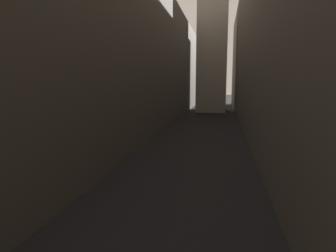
% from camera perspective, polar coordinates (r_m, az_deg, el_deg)
% --- Properties ---
extents(ground_plane, '(264.00, 264.00, 0.00)m').
position_cam_1_polar(ground_plane, '(39.82, 6.87, -1.14)').
color(ground_plane, black).
extents(building_block_left, '(10.99, 108.00, 20.60)m').
position_cam_1_polar(building_block_left, '(43.52, -7.68, 13.28)').
color(building_block_left, '#60594F').
rests_on(building_block_left, ground).
extents(building_block_right, '(14.50, 108.00, 24.30)m').
position_cam_1_polar(building_block_right, '(42.74, 25.35, 15.13)').
color(building_block_right, '#60594F').
rests_on(building_block_right, ground).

